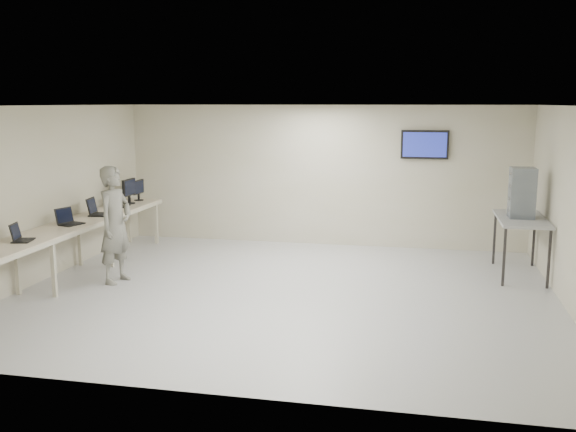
# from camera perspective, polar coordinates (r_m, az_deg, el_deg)

# --- Properties ---
(room) EXTENTS (8.01, 7.01, 2.81)m
(room) POSITION_cam_1_polar(r_m,az_deg,el_deg) (9.52, 0.02, 1.39)
(room) COLOR #BDBDBD
(room) RESTS_ON ground
(workbench) EXTENTS (0.76, 6.00, 0.90)m
(workbench) POSITION_cam_1_polar(r_m,az_deg,el_deg) (10.89, -19.04, -1.18)
(workbench) COLOR beige
(workbench) RESTS_ON ground
(laptop_1) EXTENTS (0.34, 0.37, 0.25)m
(laptop_1) POSITION_cam_1_polar(r_m,az_deg,el_deg) (9.89, -22.74, -1.69)
(laptop_1) COLOR black
(laptop_1) RESTS_ON workbench
(laptop_2) EXTENTS (0.39, 0.42, 0.28)m
(laptop_2) POSITION_cam_1_polar(r_m,az_deg,el_deg) (10.93, -18.94, -0.37)
(laptop_2) COLOR black
(laptop_2) RESTS_ON workbench
(laptop_3) EXTENTS (0.37, 0.42, 0.30)m
(laptop_3) POSITION_cam_1_polar(r_m,az_deg,el_deg) (11.71, -16.68, 0.46)
(laptop_3) COLOR black
(laptop_3) RESTS_ON workbench
(laptop_4) EXTENTS (0.34, 0.38, 0.26)m
(laptop_4) POSITION_cam_1_polar(r_m,az_deg,el_deg) (12.54, -14.75, 1.12)
(laptop_4) COLOR black
(laptop_4) RESTS_ON workbench
(monitor_near) EXTENTS (0.22, 0.49, 0.48)m
(monitor_near) POSITION_cam_1_polar(r_m,az_deg,el_deg) (12.84, -13.95, 2.36)
(monitor_near) COLOR black
(monitor_near) RESTS_ON workbench
(monitor_far) EXTENTS (0.18, 0.42, 0.41)m
(monitor_far) POSITION_cam_1_polar(r_m,az_deg,el_deg) (13.22, -13.15, 2.42)
(monitor_far) COLOR black
(monitor_far) RESTS_ON workbench
(soldier) EXTENTS (0.56, 0.75, 1.87)m
(soldier) POSITION_cam_1_polar(r_m,az_deg,el_deg) (10.52, -15.09, -0.75)
(soldier) COLOR #55584B
(soldier) RESTS_ON ground
(side_table) EXTENTS (0.76, 1.63, 0.98)m
(side_table) POSITION_cam_1_polar(r_m,az_deg,el_deg) (11.23, 20.04, -0.49)
(side_table) COLOR #989898
(side_table) RESTS_ON ground
(storage_bins) EXTENTS (0.39, 0.43, 0.82)m
(storage_bins) POSITION_cam_1_polar(r_m,az_deg,el_deg) (11.15, 20.09, 1.95)
(storage_bins) COLOR gray
(storage_bins) RESTS_ON side_table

